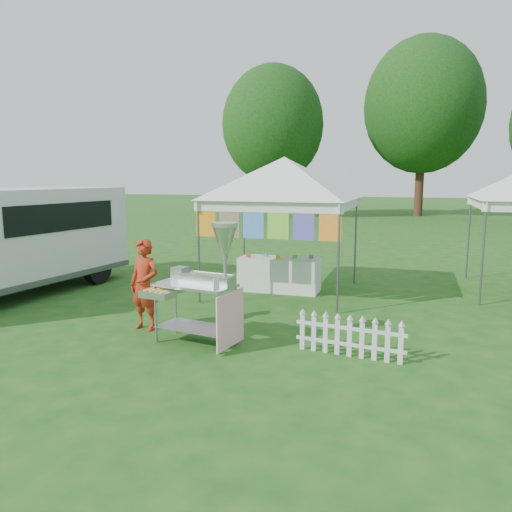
% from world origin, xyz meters
% --- Properties ---
extents(ground, '(120.00, 120.00, 0.00)m').
position_xyz_m(ground, '(0.00, 0.00, 0.00)').
color(ground, '#174E16').
rests_on(ground, ground).
extents(canopy_main, '(4.24, 4.24, 3.45)m').
position_xyz_m(canopy_main, '(0.00, 3.49, 2.99)').
color(canopy_main, '#59595E').
rests_on(canopy_main, ground).
extents(tree_left, '(6.40, 6.40, 9.53)m').
position_xyz_m(tree_left, '(-6.00, 24.00, 5.83)').
color(tree_left, '#3C2015').
rests_on(tree_left, ground).
extents(tree_mid, '(7.60, 7.60, 11.52)m').
position_xyz_m(tree_mid, '(3.00, 28.00, 7.14)').
color(tree_mid, '#3C2015').
rests_on(tree_mid, ground).
extents(donut_cart, '(1.49, 0.92, 1.91)m').
position_xyz_m(donut_cart, '(-0.23, -0.34, 1.12)').
color(donut_cart, gray).
rests_on(donut_cart, ground).
extents(vendor, '(0.62, 0.46, 1.54)m').
position_xyz_m(vendor, '(-1.55, 0.12, 0.77)').
color(vendor, '#AA2A14').
rests_on(vendor, ground).
extents(cargo_van, '(2.87, 5.79, 2.31)m').
position_xyz_m(cargo_van, '(-5.68, 1.53, 1.25)').
color(cargo_van, silver).
rests_on(cargo_van, ground).
extents(picket_fence, '(1.61, 0.26, 0.56)m').
position_xyz_m(picket_fence, '(1.93, -0.17, 0.29)').
color(picket_fence, silver).
rests_on(picket_fence, ground).
extents(display_table, '(1.80, 0.70, 0.76)m').
position_xyz_m(display_table, '(-0.12, 3.60, 0.38)').
color(display_table, white).
rests_on(display_table, ground).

